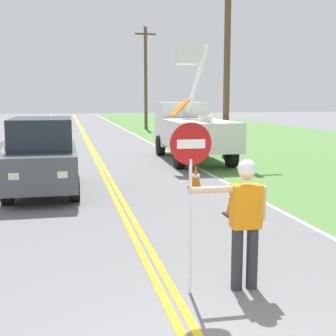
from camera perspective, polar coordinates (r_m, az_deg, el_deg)
grass_verge_right at (r=27.11m, az=15.94°, el=2.74°), size 16.00×110.00×0.01m
centerline_yellow_left at (r=23.89m, az=-9.59°, el=2.20°), size 0.11×110.00×0.01m
centerline_yellow_right at (r=23.90m, az=-9.16°, el=2.21°), size 0.11×110.00×0.01m
edge_line_right at (r=24.35m, az=-0.88°, el=2.44°), size 0.12×110.00×0.01m
edge_line_left at (r=23.97m, az=-18.00°, el=1.92°), size 0.12×110.00×0.01m
flagger_worker at (r=6.39m, az=9.54°, el=-5.90°), size 1.09×0.25×1.83m
stop_sign_paddle at (r=6.03m, az=2.83°, el=-0.21°), size 0.56×0.04×2.33m
utility_bucket_truck at (r=19.97m, az=2.80°, el=5.07°), size 2.86×6.88×4.94m
oncoming_suv_nearest at (r=13.38m, az=-15.31°, el=1.57°), size 1.92×4.61×2.10m
utility_pole_near at (r=20.42m, az=7.36°, el=13.92°), size 1.80×0.28×8.71m
utility_pole_mid at (r=40.13m, az=-2.79°, el=11.30°), size 1.80×0.28×8.64m
traffic_cone_lead at (r=10.54m, az=8.13°, el=-4.05°), size 0.40×0.40×0.70m
traffic_cone_mid at (r=13.52m, az=3.45°, el=-1.17°), size 0.40×0.40×0.70m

